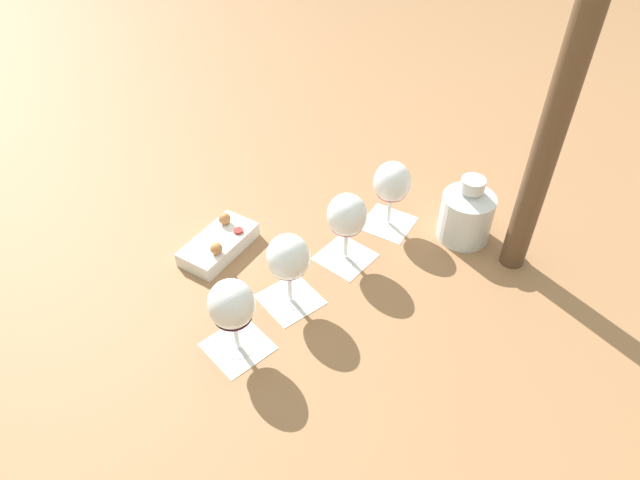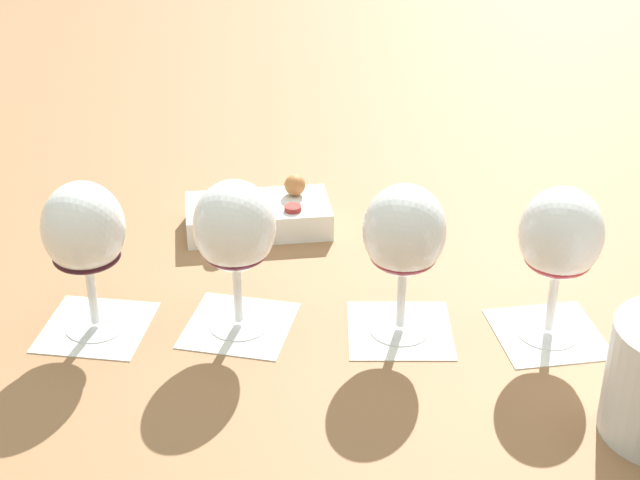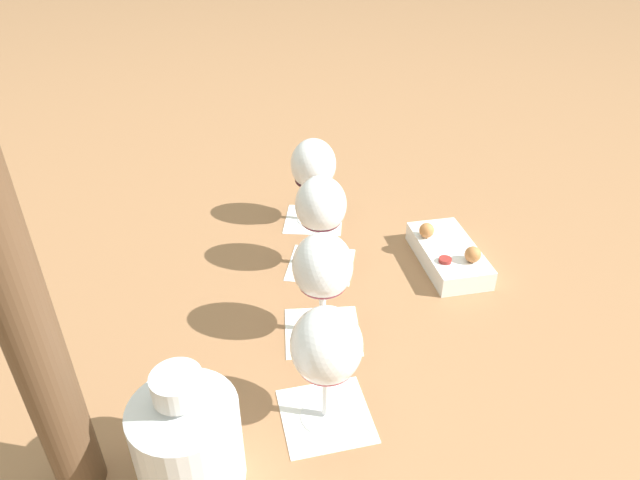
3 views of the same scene
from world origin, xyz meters
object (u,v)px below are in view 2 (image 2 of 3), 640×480
at_px(wine_glass_0, 560,241).
at_px(wine_glass_2, 235,233).
at_px(snack_dish, 259,215).
at_px(wine_glass_3, 84,234).
at_px(wine_glass_1, 404,237).

xyz_separation_m(wine_glass_0, wine_glass_2, (0.28, 0.16, -0.00)).
xyz_separation_m(wine_glass_2, snack_dish, (0.11, -0.19, -0.09)).
distance_m(wine_glass_3, snack_dish, 0.29).
distance_m(wine_glass_0, wine_glass_1, 0.15).
relative_size(wine_glass_0, snack_dish, 0.85).
relative_size(wine_glass_1, snack_dish, 0.85).
bearing_deg(wine_glass_1, wine_glass_3, 30.63).
bearing_deg(wine_glass_3, wine_glass_2, -147.06).
bearing_deg(snack_dish, wine_glass_2, 119.27).
relative_size(wine_glass_3, snack_dish, 0.85).
bearing_deg(wine_glass_2, wine_glass_3, 32.94).
bearing_deg(wine_glass_0, wine_glass_3, 30.16).
bearing_deg(wine_glass_0, snack_dish, -5.05).
height_order(wine_glass_3, snack_dish, wine_glass_3).
bearing_deg(wine_glass_1, wine_glass_0, -150.79).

